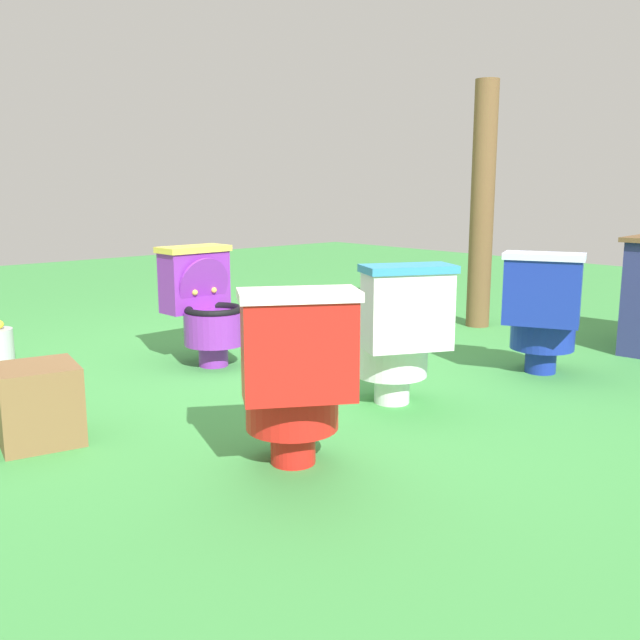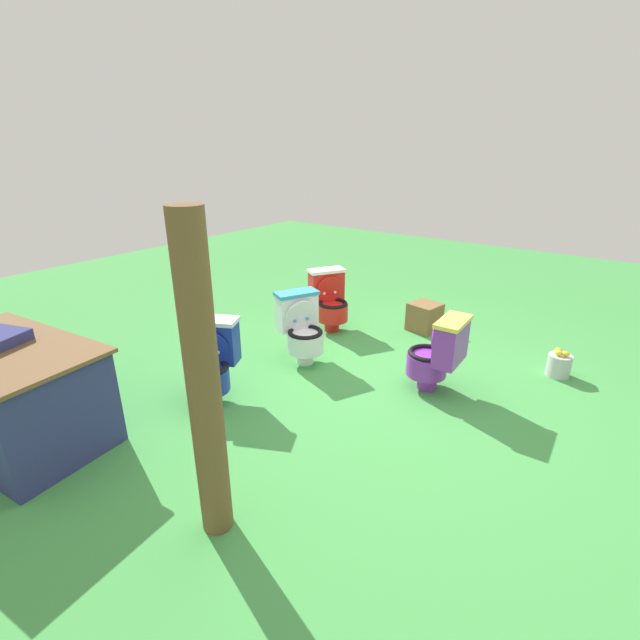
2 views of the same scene
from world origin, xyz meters
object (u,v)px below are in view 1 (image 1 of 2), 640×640
at_px(small_crate, 38,404).
at_px(toilet_white, 398,334).
at_px(toilet_red, 295,377).
at_px(toilet_blue, 542,312).
at_px(wooden_post, 482,206).
at_px(toilet_purple, 205,304).

bearing_deg(small_crate, toilet_white, 65.62).
distance_m(toilet_red, small_crate, 1.17).
bearing_deg(toilet_white, toilet_blue, 18.06).
bearing_deg(toilet_white, small_crate, -178.11).
height_order(toilet_white, wooden_post, wooden_post).
bearing_deg(toilet_red, toilet_white, 48.88).
bearing_deg(toilet_white, toilet_purple, 126.09).
bearing_deg(toilet_blue, toilet_purple, -165.75).
relative_size(toilet_purple, toilet_white, 1.00).
bearing_deg(toilet_red, toilet_blue, 35.28).
bearing_deg(small_crate, toilet_purple, 118.07).
bearing_deg(toilet_white, toilet_red, -136.54).
bearing_deg(toilet_blue, wooden_post, 113.57).
distance_m(toilet_white, small_crate, 1.69).
distance_m(toilet_blue, toilet_red, 1.96).
distance_m(toilet_blue, toilet_white, 1.08).
height_order(toilet_red, toilet_white, same).
relative_size(toilet_red, wooden_post, 0.39).
relative_size(toilet_blue, toilet_purple, 1.00).
distance_m(toilet_red, wooden_post, 3.22).
bearing_deg(toilet_purple, toilet_blue, 128.39).
relative_size(toilet_blue, small_crate, 2.13).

